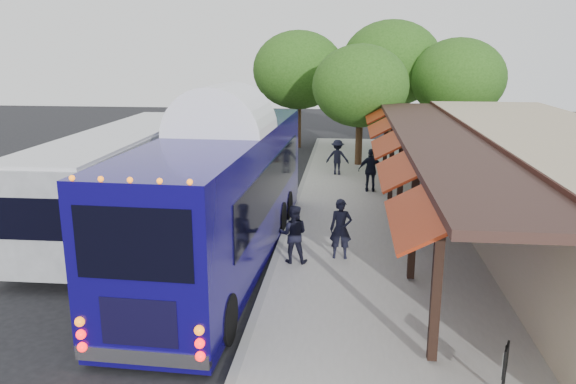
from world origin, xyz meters
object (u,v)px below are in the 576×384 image
at_px(coach_bus, 224,188).
at_px(ped_b, 293,234).
at_px(ped_c, 371,170).
at_px(ped_a, 341,229).
at_px(ped_d, 337,157).
at_px(sign_board, 505,363).
at_px(city_bus, 124,173).

distance_m(coach_bus, ped_b, 2.41).
bearing_deg(coach_bus, ped_c, 63.01).
relative_size(ped_b, ped_c, 0.91).
xyz_separation_m(ped_a, ped_d, (-0.35, 11.29, -0.03)).
relative_size(ped_a, sign_board, 1.79).
bearing_deg(ped_b, ped_d, -92.80).
relative_size(ped_c, ped_d, 1.09).
bearing_deg(city_bus, coach_bus, -36.40).
distance_m(ped_d, sign_board, 18.06).
xyz_separation_m(coach_bus, ped_b, (2.05, -0.40, -1.20)).
xyz_separation_m(ped_b, sign_board, (4.25, -5.99, -0.17)).
distance_m(ped_a, ped_c, 8.13).
relative_size(coach_bus, city_bus, 1.04).
relative_size(ped_b, sign_board, 1.71).
relative_size(city_bus, sign_board, 12.56).
bearing_deg(ped_a, city_bus, 159.13).
xyz_separation_m(coach_bus, ped_c, (4.51, 8.13, -1.12)).
distance_m(coach_bus, ped_c, 9.37).
bearing_deg(ped_c, coach_bus, 63.36).
height_order(coach_bus, ped_c, coach_bus).
bearing_deg(ped_b, ped_c, -104.19).
relative_size(city_bus, ped_b, 7.36).
relative_size(coach_bus, sign_board, 13.05).
relative_size(ped_a, ped_c, 0.95).
distance_m(coach_bus, ped_a, 3.57).
distance_m(ped_a, sign_board, 7.10).
xyz_separation_m(city_bus, ped_b, (6.31, -3.47, -0.84)).
height_order(city_bus, ped_d, city_bus).
relative_size(ped_a, ped_b, 1.05).
xyz_separation_m(coach_bus, city_bus, (-4.26, 3.07, -0.36)).
relative_size(coach_bus, ped_d, 7.59).
distance_m(city_bus, ped_d, 11.07).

